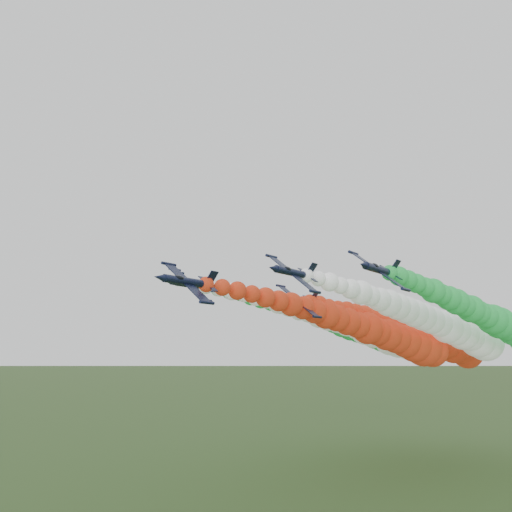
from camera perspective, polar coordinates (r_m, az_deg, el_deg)
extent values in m
cylinder|color=black|center=(75.66, -7.71, -2.94)|extent=(1.69, 9.87, 1.69)
cone|color=black|center=(71.73, -11.01, -2.40)|extent=(1.54, 1.97, 1.54)
cone|color=black|center=(79.49, -4.96, -3.37)|extent=(1.54, 0.99, 1.54)
ellipsoid|color=black|center=(74.00, -8.76, -2.46)|extent=(1.11, 2.06, 1.07)
cube|color=black|center=(75.56, -7.89, -3.02)|extent=(8.36, 2.08, 6.61)
cylinder|color=black|center=(79.02, -9.94, -0.91)|extent=(0.68, 2.85, 0.68)
cylinder|color=black|center=(72.31, -5.64, -5.32)|extent=(0.68, 2.85, 0.68)
cube|color=black|center=(78.22, -5.13, -2.52)|extent=(1.68, 1.65, 2.08)
cube|color=black|center=(78.56, -5.50, -3.18)|extent=(3.34, 1.21, 2.66)
sphere|color=red|center=(78.38, -5.72, -3.25)|extent=(2.49, 2.49, 2.49)
sphere|color=red|center=(81.11, -3.88, -3.60)|extent=(2.79, 2.79, 2.79)
sphere|color=red|center=(83.89, -2.14, -3.98)|extent=(3.16, 3.16, 3.16)
sphere|color=red|center=(86.71, -0.49, -4.36)|extent=(3.11, 3.11, 3.11)
sphere|color=red|center=(89.57, 1.09, -4.75)|extent=(3.67, 3.67, 3.67)
sphere|color=red|center=(92.46, 2.59, -5.14)|extent=(3.92, 3.92, 3.92)
sphere|color=red|center=(95.38, 4.03, -5.53)|extent=(4.58, 4.58, 4.58)
sphere|color=red|center=(98.34, 5.40, -5.91)|extent=(4.56, 4.56, 4.56)
sphere|color=red|center=(101.33, 6.72, -6.29)|extent=(4.96, 4.96, 4.96)
sphere|color=red|center=(104.34, 7.99, -6.65)|extent=(5.84, 5.84, 5.84)
sphere|color=red|center=(107.39, 9.21, -7.01)|extent=(5.63, 5.63, 5.63)
sphere|color=red|center=(110.46, 10.38, -7.37)|extent=(5.93, 5.93, 5.93)
sphere|color=red|center=(113.55, 11.52, -7.71)|extent=(5.83, 5.83, 5.83)
sphere|color=red|center=(116.67, 12.61, -8.05)|extent=(7.22, 7.22, 7.22)
sphere|color=red|center=(119.81, 13.68, -8.38)|extent=(6.47, 6.47, 6.47)
sphere|color=red|center=(122.98, 14.71, -8.70)|extent=(7.36, 7.36, 7.36)
sphere|color=red|center=(126.16, 15.71, -9.02)|extent=(7.30, 7.30, 7.30)
sphere|color=red|center=(129.37, 16.68, -9.32)|extent=(7.89, 7.89, 7.89)
sphere|color=red|center=(132.60, 17.62, -9.62)|extent=(8.71, 8.71, 8.71)
sphere|color=red|center=(135.86, 18.55, -9.91)|extent=(9.40, 9.40, 9.40)
sphere|color=red|center=(139.13, 19.45, -10.20)|extent=(8.20, 8.20, 8.20)
cylinder|color=black|center=(91.89, -7.42, -3.22)|extent=(1.69, 9.87, 1.69)
cone|color=black|center=(87.91, -10.09, -2.80)|extent=(1.54, 1.97, 1.54)
cone|color=black|center=(95.73, -5.14, -3.57)|extent=(1.54, 0.99, 1.54)
ellipsoid|color=black|center=(90.22, -8.27, -2.84)|extent=(1.11, 2.06, 1.07)
cube|color=black|center=(91.79, -7.56, -3.29)|extent=(8.36, 2.08, 6.61)
cylinder|color=black|center=(95.21, -9.27, -1.53)|extent=(0.68, 2.85, 0.68)
cylinder|color=black|center=(88.55, -5.71, -5.18)|extent=(0.68, 2.85, 0.68)
cube|color=black|center=(94.46, -5.28, -2.87)|extent=(1.68, 1.65, 2.08)
cube|color=black|center=(94.80, -5.59, -3.42)|extent=(3.34, 1.21, 2.66)
sphere|color=white|center=(94.62, -5.77, -3.48)|extent=(2.71, 2.71, 2.71)
sphere|color=white|center=(97.35, -4.24, -3.76)|extent=(3.03, 3.03, 3.03)
sphere|color=white|center=(100.10, -2.77, -4.07)|extent=(3.58, 3.58, 3.58)
sphere|color=white|center=(102.89, -1.36, -4.39)|extent=(3.29, 3.29, 3.29)
sphere|color=white|center=(105.70, 0.00, -4.73)|extent=(3.74, 3.74, 3.74)
sphere|color=white|center=(108.54, 1.30, -5.06)|extent=(3.64, 3.64, 3.64)
sphere|color=white|center=(111.41, 2.57, -5.40)|extent=(4.74, 4.74, 4.74)
sphere|color=white|center=(114.30, 3.78, -5.73)|extent=(4.80, 4.80, 4.80)
sphere|color=white|center=(117.22, 4.96, -6.06)|extent=(5.16, 5.16, 5.16)
sphere|color=white|center=(120.16, 6.10, -6.39)|extent=(5.08, 5.08, 5.08)
sphere|color=white|center=(123.12, 7.21, -6.72)|extent=(6.24, 6.24, 6.24)
sphere|color=white|center=(126.11, 8.29, -7.04)|extent=(6.33, 6.33, 6.33)
sphere|color=white|center=(129.12, 9.33, -7.35)|extent=(6.02, 6.02, 6.02)
sphere|color=white|center=(132.14, 10.35, -7.66)|extent=(6.30, 6.30, 6.30)
sphere|color=white|center=(135.19, 11.34, -7.97)|extent=(6.18, 6.18, 6.18)
sphere|color=white|center=(138.26, 12.30, -8.27)|extent=(7.82, 7.82, 7.82)
sphere|color=white|center=(141.35, 13.25, -8.57)|extent=(8.01, 8.01, 8.01)
sphere|color=white|center=(144.46, 14.17, -8.86)|extent=(7.25, 7.25, 7.25)
sphere|color=white|center=(147.59, 15.07, -9.14)|extent=(9.15, 9.15, 9.15)
sphere|color=white|center=(150.74, 15.95, -9.42)|extent=(8.99, 8.99, 8.99)
sphere|color=white|center=(153.91, 16.81, -9.70)|extent=(8.23, 8.23, 8.23)
cylinder|color=black|center=(80.34, 4.33, -1.92)|extent=(1.69, 9.87, 1.69)
cone|color=black|center=(75.61, 1.91, -1.38)|extent=(1.54, 1.97, 1.54)
cone|color=black|center=(84.84, 6.33, -2.36)|extent=(1.54, 0.99, 1.54)
ellipsoid|color=black|center=(78.45, 3.62, -1.46)|extent=(1.11, 2.06, 1.07)
cube|color=black|center=(80.20, 4.19, -2.00)|extent=(8.36, 2.08, 6.61)
cylinder|color=black|center=(83.07, 1.78, -0.05)|extent=(0.68, 2.85, 0.68)
cylinder|color=black|center=(77.58, 6.78, -4.08)|extent=(0.68, 2.85, 0.68)
cube|color=black|center=(83.58, 6.34, -1.55)|extent=(1.68, 1.65, 2.08)
cube|color=black|center=(83.79, 5.96, -2.17)|extent=(3.34, 1.21, 2.66)
sphere|color=white|center=(83.55, 5.78, -2.24)|extent=(2.44, 2.44, 2.44)
sphere|color=white|center=(86.72, 7.11, -2.59)|extent=(2.70, 2.70, 2.70)
sphere|color=white|center=(89.91, 8.38, -2.96)|extent=(3.42, 3.42, 3.42)
sphere|color=white|center=(93.11, 9.58, -3.33)|extent=(3.14, 3.14, 3.14)
sphere|color=white|center=(96.32, 10.74, -3.71)|extent=(3.83, 3.83, 3.83)
sphere|color=white|center=(99.55, 11.84, -4.09)|extent=(4.76, 4.76, 4.76)
sphere|color=white|center=(102.80, 12.90, -4.47)|extent=(4.21, 4.21, 4.21)
sphere|color=white|center=(106.06, 13.92, -4.84)|extent=(4.88, 4.88, 4.88)
sphere|color=white|center=(109.33, 14.90, -5.20)|extent=(5.73, 5.73, 5.73)
sphere|color=white|center=(112.62, 15.85, -5.56)|extent=(5.82, 5.82, 5.82)
sphere|color=white|center=(115.92, 16.76, -5.91)|extent=(6.07, 6.07, 6.07)
sphere|color=white|center=(119.24, 17.65, -6.25)|extent=(6.34, 6.34, 6.34)
sphere|color=white|center=(122.57, 18.52, -6.59)|extent=(6.47, 6.47, 6.47)
sphere|color=white|center=(125.91, 19.36, -6.91)|extent=(6.53, 6.53, 6.53)
sphere|color=white|center=(129.27, 20.18, -7.23)|extent=(6.54, 6.54, 6.54)
sphere|color=white|center=(132.64, 20.97, -7.55)|extent=(8.05, 8.05, 8.05)
sphere|color=white|center=(136.02, 21.75, -7.85)|extent=(7.78, 7.78, 7.78)
sphere|color=white|center=(139.42, 22.52, -8.15)|extent=(8.32, 8.32, 8.32)
sphere|color=white|center=(142.83, 23.26, -8.45)|extent=(7.47, 7.47, 7.47)
sphere|color=white|center=(146.26, 23.99, -8.73)|extent=(9.25, 9.25, 9.25)
sphere|color=white|center=(149.70, 24.71, -9.01)|extent=(9.62, 9.62, 9.62)
cylinder|color=black|center=(105.07, -7.17, -3.35)|extent=(1.69, 9.87, 1.69)
cone|color=black|center=(101.07, -9.49, -2.99)|extent=(1.54, 1.97, 1.54)
cone|color=black|center=(108.92, -5.18, -3.66)|extent=(1.54, 0.99, 1.54)
ellipsoid|color=black|center=(103.40, -7.91, -3.02)|extent=(1.11, 2.06, 1.07)
cube|color=black|center=(104.98, -7.30, -3.41)|extent=(8.36, 2.08, 6.61)
cylinder|color=black|center=(108.37, -8.81, -1.87)|extent=(0.68, 2.85, 0.68)
cylinder|color=black|center=(101.74, -5.68, -5.06)|extent=(0.68, 2.85, 0.68)
cube|color=black|center=(107.65, -5.30, -3.04)|extent=(1.68, 1.65, 2.08)
cube|color=black|center=(108.00, -5.57, -3.52)|extent=(3.34, 1.21, 2.66)
sphere|color=green|center=(107.81, -5.74, -3.57)|extent=(2.89, 2.89, 2.89)
sphere|color=green|center=(110.54, -4.39, -3.82)|extent=(3.11, 3.11, 3.11)
sphere|color=green|center=(113.29, -3.08, -4.09)|extent=(3.40, 3.40, 3.40)
sphere|color=green|center=(116.06, -1.82, -4.38)|extent=(3.25, 3.25, 3.25)
sphere|color=green|center=(118.85, -0.61, -4.68)|extent=(4.10, 4.10, 4.10)
sphere|color=green|center=(121.66, 0.57, -4.98)|extent=(4.45, 4.45, 4.45)
sphere|color=green|center=(124.49, 1.72, -5.28)|extent=(4.42, 4.42, 4.42)
sphere|color=green|center=(127.34, 2.83, -5.59)|extent=(4.66, 4.66, 4.66)
sphere|color=green|center=(130.22, 3.91, -5.89)|extent=(4.89, 4.89, 4.89)
sphere|color=green|center=(133.11, 4.96, -6.19)|extent=(5.35, 5.35, 5.35)
sphere|color=green|center=(136.02, 5.99, -6.49)|extent=(5.12, 5.12, 5.12)
sphere|color=green|center=(138.95, 6.99, -6.79)|extent=(5.51, 5.51, 5.51)
sphere|color=green|center=(141.90, 7.96, -7.09)|extent=(5.57, 5.57, 5.57)
sphere|color=green|center=(144.87, 8.92, -7.38)|extent=(6.74, 6.74, 6.74)
sphere|color=green|center=(147.86, 9.85, -7.67)|extent=(7.67, 7.67, 7.67)
sphere|color=green|center=(150.86, 10.76, -7.95)|extent=(8.08, 8.08, 8.08)
sphere|color=green|center=(153.88, 11.66, -8.23)|extent=(7.91, 7.91, 7.91)
sphere|color=green|center=(156.93, 12.54, -8.51)|extent=(7.50, 7.50, 7.50)
sphere|color=green|center=(159.98, 13.40, -8.79)|extent=(8.32, 8.32, 8.32)
sphere|color=green|center=(163.06, 14.24, -9.05)|extent=(8.71, 8.71, 8.71)
sphere|color=green|center=(166.16, 15.07, -9.32)|extent=(8.43, 8.43, 8.43)
cylinder|color=black|center=(79.29, 13.95, -1.55)|extent=(1.69, 9.87, 1.69)
cone|color=black|center=(74.06, 12.13, -0.99)|extent=(1.54, 1.97, 1.54)
cone|color=black|center=(84.19, 15.43, -2.01)|extent=(1.54, 0.99, 1.54)
ellipsoid|color=black|center=(77.25, 13.46, -1.07)|extent=(1.11, 2.06, 1.07)
cube|color=black|center=(79.11, 13.82, -1.63)|extent=(8.36, 2.08, 6.61)
cylinder|color=black|center=(81.39, 11.06, 0.33)|extent=(0.68, 2.85, 0.68)
cylinder|color=black|center=(77.12, 16.74, -3.69)|extent=(0.68, 2.85, 0.68)
cube|color=black|center=(82.95, 15.57, -1.18)|extent=(1.68, 1.65, 2.08)
cube|color=black|center=(83.06, 15.17, -1.81)|extent=(3.34, 1.21, 2.66)
sphere|color=green|center=(82.78, 15.02, -1.88)|extent=(2.54, 2.54, 2.54)
sphere|color=green|center=(86.23, 16.01, -2.23)|extent=(3.28, 3.28, 3.28)
sphere|color=green|center=(89.67, 16.95, -2.61)|extent=(3.36, 3.36, 3.36)
sphere|color=green|center=(93.11, 17.86, -2.99)|extent=(3.50, 3.50, 3.50)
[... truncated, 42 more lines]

